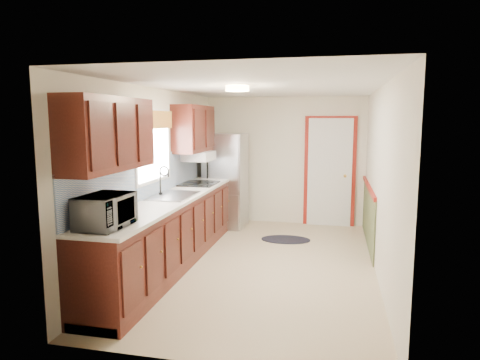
% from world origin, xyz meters
% --- Properties ---
extents(room_shell, '(3.20, 5.20, 2.52)m').
position_xyz_m(room_shell, '(0.00, 0.00, 1.20)').
color(room_shell, tan).
rests_on(room_shell, ground).
extents(kitchen_run, '(0.63, 4.00, 2.20)m').
position_xyz_m(kitchen_run, '(-1.24, -0.29, 0.81)').
color(kitchen_run, '#3C130D').
rests_on(kitchen_run, ground).
extents(back_wall_trim, '(1.12, 2.30, 2.08)m').
position_xyz_m(back_wall_trim, '(0.99, 2.21, 0.89)').
color(back_wall_trim, maroon).
rests_on(back_wall_trim, ground).
extents(ceiling_fixture, '(0.30, 0.30, 0.06)m').
position_xyz_m(ceiling_fixture, '(-0.30, -0.20, 2.36)').
color(ceiling_fixture, '#FFD88C').
rests_on(ceiling_fixture, room_shell).
extents(microwave, '(0.33, 0.58, 0.39)m').
position_xyz_m(microwave, '(-1.20, -1.95, 1.13)').
color(microwave, white).
rests_on(microwave, kitchen_run).
extents(refrigerator, '(0.74, 0.73, 1.72)m').
position_xyz_m(refrigerator, '(-1.02, 1.98, 0.86)').
color(refrigerator, '#B7B7BC').
rests_on(refrigerator, ground).
extents(rug, '(0.84, 0.57, 0.01)m').
position_xyz_m(rug, '(0.18, 1.27, 0.01)').
color(rug, black).
rests_on(rug, ground).
extents(cooktop, '(0.54, 0.65, 0.02)m').
position_xyz_m(cooktop, '(-1.19, 0.91, 0.95)').
color(cooktop, black).
rests_on(cooktop, kitchen_run).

